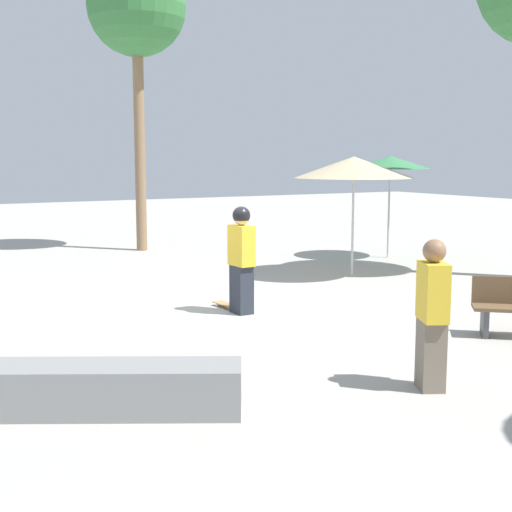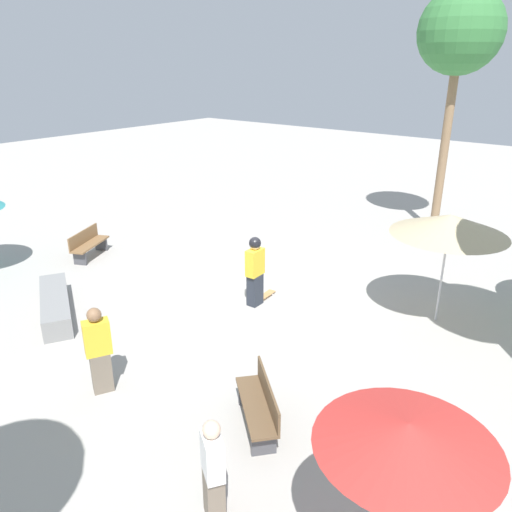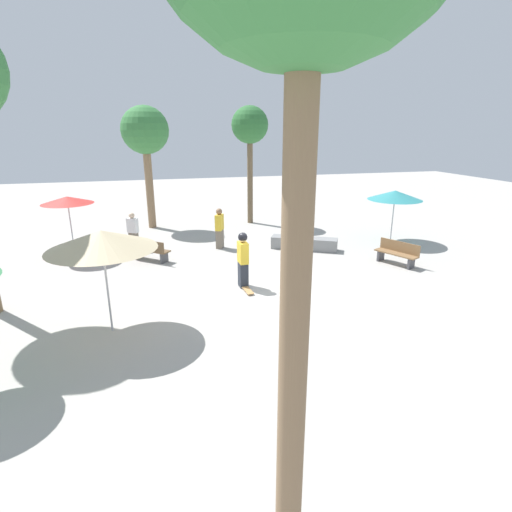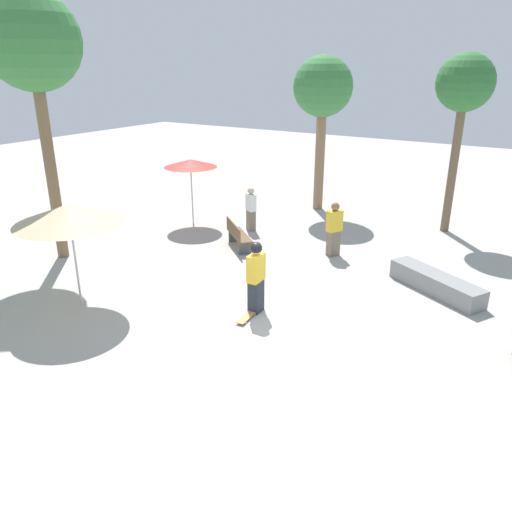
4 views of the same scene
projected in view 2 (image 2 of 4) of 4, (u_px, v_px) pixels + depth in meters
The scene contains 11 objects.
ground_plane at pixel (248, 295), 13.00m from camera, with size 60.00×60.00×0.00m, color #ADA8A0.
skater_main at pixel (255, 269), 12.15m from camera, with size 0.48×0.29×1.78m.
skateboard at pixel (264, 296), 12.80m from camera, with size 0.81×0.26×0.07m.
concrete_ledge at pixel (55, 305), 11.91m from camera, with size 1.86×2.68×0.50m.
bench_near at pixel (260, 405), 8.19m from camera, with size 1.38×1.50×0.85m.
bench_far at pixel (88, 244), 15.32m from camera, with size 1.63×1.09×0.85m.
shade_umbrella_tan at pixel (450, 225), 10.89m from camera, with size 2.54×2.54×2.58m.
shade_umbrella_red at pixel (408, 435), 4.95m from camera, with size 1.90×1.90×2.39m.
palm_tree_far_back at pixel (460, 34), 15.42m from camera, with size 2.63×2.63×7.84m.
bystander_watching at pixel (99, 350), 8.96m from camera, with size 0.53×0.44×1.69m.
bystander_far at pixel (213, 471), 6.43m from camera, with size 0.43×0.49×1.56m.
Camera 2 is at (9.04, 7.46, 5.72)m, focal length 35.00 mm.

